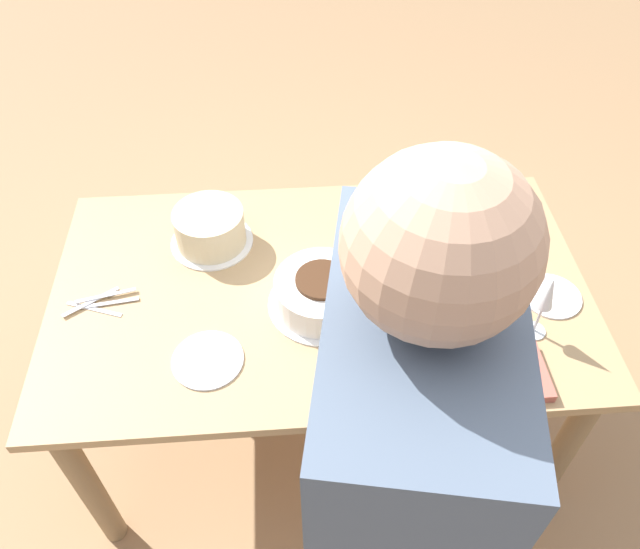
% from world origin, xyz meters
% --- Properties ---
extents(ground_plane, '(12.00, 12.00, 0.00)m').
position_xyz_m(ground_plane, '(0.00, 0.00, 0.00)').
color(ground_plane, '#A87F56').
extents(dining_table, '(1.55, 0.91, 0.73)m').
position_xyz_m(dining_table, '(0.00, 0.00, 0.63)').
color(dining_table, tan).
rests_on(dining_table, ground_plane).
extents(cake_center_white, '(0.30, 0.30, 0.11)m').
position_xyz_m(cake_center_white, '(0.00, -0.07, 0.78)').
color(cake_center_white, white).
rests_on(cake_center_white, dining_table).
extents(cake_front_chocolate, '(0.28, 0.28, 0.11)m').
position_xyz_m(cake_front_chocolate, '(0.38, -0.08, 0.79)').
color(cake_front_chocolate, white).
rests_on(cake_front_chocolate, dining_table).
extents(cake_back_decorated, '(0.25, 0.25, 0.12)m').
position_xyz_m(cake_back_decorated, '(-0.32, 0.21, 0.79)').
color(cake_back_decorated, white).
rests_on(cake_back_decorated, dining_table).
extents(wine_glass_near, '(0.06, 0.06, 0.19)m').
position_xyz_m(wine_glass_near, '(0.48, 0.25, 0.86)').
color(wine_glass_near, silver).
rests_on(wine_glass_near, dining_table).
extents(wine_glass_far, '(0.06, 0.06, 0.21)m').
position_xyz_m(wine_glass_far, '(0.57, -0.21, 0.88)').
color(wine_glass_far, silver).
rests_on(wine_glass_far, dining_table).
extents(dessert_plate_left, '(0.19, 0.19, 0.01)m').
position_xyz_m(dessert_plate_left, '(-0.31, -0.24, 0.74)').
color(dessert_plate_left, silver).
rests_on(dessert_plate_left, dining_table).
extents(dessert_plate_right, '(0.17, 0.17, 0.01)m').
position_xyz_m(dessert_plate_right, '(0.66, -0.09, 0.74)').
color(dessert_plate_right, silver).
rests_on(dessert_plate_right, dining_table).
extents(fork_pile, '(0.21, 0.11, 0.01)m').
position_xyz_m(fork_pile, '(-0.63, -0.02, 0.74)').
color(fork_pile, silver).
rests_on(fork_pile, dining_table).
extents(napkin_stack, '(0.16, 0.17, 0.03)m').
position_xyz_m(napkin_stack, '(0.47, -0.34, 0.75)').
color(napkin_stack, '#B75B4C').
rests_on(napkin_stack, dining_table).
extents(person_cutting, '(0.29, 0.43, 1.76)m').
position_xyz_m(person_cutting, '(0.06, -0.79, 1.07)').
color(person_cutting, '#2D334C').
rests_on(person_cutting, ground_plane).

